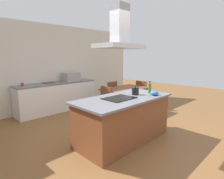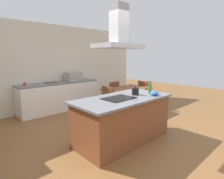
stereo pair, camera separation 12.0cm
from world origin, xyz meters
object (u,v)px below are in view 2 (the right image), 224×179
(cutting_board, at_px, (51,83))
(chair_facing_back_wall, at_px, (112,93))
(mixing_bowl, at_px, (154,93))
(countertop_microwave, at_px, (73,77))
(range_hood, at_px, (119,34))
(tea_kettle, at_px, (135,91))
(olive_oil_bottle, at_px, (150,88))
(dining_table, at_px, (127,91))
(chair_at_left_end, at_px, (104,101))
(coffee_mug_red, at_px, (25,84))
(chair_at_right_end, at_px, (145,92))
(cooktop, at_px, (119,98))

(cutting_board, height_order, chair_facing_back_wall, cutting_board)
(mixing_bowl, bearing_deg, countertop_microwave, 89.41)
(mixing_bowl, distance_m, range_hood, 1.41)
(tea_kettle, xyz_separation_m, olive_oil_bottle, (0.36, -0.12, 0.03))
(tea_kettle, bearing_deg, chair_facing_back_wall, 59.52)
(tea_kettle, distance_m, dining_table, 1.71)
(tea_kettle, xyz_separation_m, countertop_microwave, (0.26, 2.87, 0.06))
(chair_at_left_end, bearing_deg, cutting_board, 113.46)
(cutting_board, bearing_deg, dining_table, -45.58)
(olive_oil_bottle, height_order, coffee_mug_red, olive_oil_bottle)
(olive_oil_bottle, xyz_separation_m, chair_at_right_end, (1.69, 1.37, -0.50))
(tea_kettle, height_order, chair_at_right_end, tea_kettle)
(coffee_mug_red, bearing_deg, chair_at_right_end, -26.34)
(range_hood, bearing_deg, countertop_microwave, 75.02)
(coffee_mug_red, bearing_deg, cooktop, -75.01)
(tea_kettle, bearing_deg, mixing_bowl, -55.72)
(countertop_microwave, distance_m, range_hood, 3.16)
(mixing_bowl, xyz_separation_m, chair_at_left_end, (-0.01, 1.58, -0.44))
(cooktop, relative_size, olive_oil_bottle, 2.25)
(tea_kettle, distance_m, range_hood, 1.24)
(olive_oil_bottle, height_order, chair_at_right_end, olive_oil_bottle)
(tea_kettle, relative_size, range_hood, 0.23)
(tea_kettle, distance_m, coffee_mug_red, 3.17)
(coffee_mug_red, bearing_deg, mixing_bowl, -64.83)
(countertop_microwave, xyz_separation_m, chair_facing_back_wall, (0.87, -0.96, -0.53))
(tea_kettle, distance_m, countertop_microwave, 2.89)
(cooktop, bearing_deg, dining_table, 37.40)
(olive_oil_bottle, height_order, chair_at_left_end, olive_oil_bottle)
(chair_facing_back_wall, bearing_deg, dining_table, -90.00)
(chair_facing_back_wall, bearing_deg, cooktop, -130.51)
(cutting_board, bearing_deg, cooktop, -89.93)
(olive_oil_bottle, bearing_deg, dining_table, 60.65)
(olive_oil_bottle, distance_m, range_hood, 1.40)
(coffee_mug_red, height_order, chair_facing_back_wall, coffee_mug_red)
(cutting_board, distance_m, dining_table, 2.36)
(olive_oil_bottle, distance_m, dining_table, 1.61)
(cutting_board, xyz_separation_m, range_hood, (0.00, -2.93, 1.19))
(chair_at_left_end, bearing_deg, mixing_bowl, -89.50)
(cutting_board, xyz_separation_m, chair_at_right_end, (2.56, -1.68, -0.40))
(countertop_microwave, distance_m, chair_at_left_end, 1.71)
(coffee_mug_red, bearing_deg, cutting_board, 2.00)
(cutting_board, distance_m, chair_facing_back_wall, 1.97)
(cooktop, height_order, mixing_bowl, mixing_bowl)
(chair_at_right_end, height_order, range_hood, range_hood)
(cooktop, xyz_separation_m, countertop_microwave, (0.77, 2.88, 0.13))
(mixing_bowl, height_order, chair_at_left_end, mixing_bowl)
(tea_kettle, height_order, cutting_board, tea_kettle)
(chair_at_right_end, bearing_deg, coffee_mug_red, 153.66)
(mixing_bowl, distance_m, dining_table, 1.84)
(mixing_bowl, bearing_deg, cooktop, 156.41)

